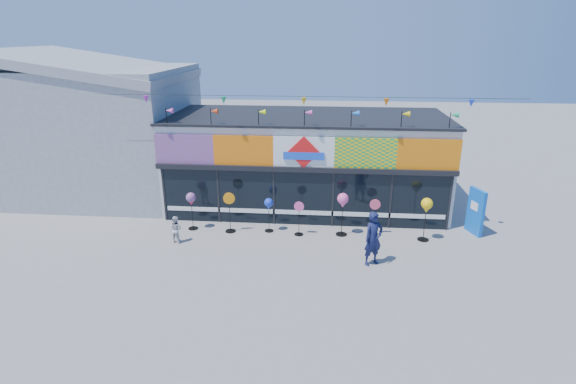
# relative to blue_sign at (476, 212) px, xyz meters

# --- Properties ---
(ground) EXTENTS (80.00, 80.00, 0.00)m
(ground) POSITION_rel_blue_sign_xyz_m (-6.76, -3.15, -0.92)
(ground) COLOR gray
(ground) RESTS_ON ground
(kite_shop) EXTENTS (16.00, 5.70, 5.31)m
(kite_shop) POSITION_rel_blue_sign_xyz_m (-6.76, 2.79, 1.13)
(kite_shop) COLOR silver
(kite_shop) RESTS_ON ground
(neighbour_building) EXTENTS (8.18, 7.20, 6.87)m
(neighbour_building) POSITION_rel_blue_sign_xyz_m (-16.76, 3.85, 2.28)
(neighbour_building) COLOR #A0A2A5
(neighbour_building) RESTS_ON ground
(blue_sign) EXTENTS (0.44, 0.91, 1.83)m
(blue_sign) POSITION_rel_blue_sign_xyz_m (0.00, 0.00, 0.00)
(blue_sign) COLOR blue
(blue_sign) RESTS_ON ground
(spinner_0) EXTENTS (0.39, 0.39, 1.55)m
(spinner_0) POSITION_rel_blue_sign_xyz_m (-11.18, -0.56, 0.32)
(spinner_0) COLOR black
(spinner_0) RESTS_ON ground
(spinner_1) EXTENTS (0.46, 0.42, 1.64)m
(spinner_1) POSITION_rel_blue_sign_xyz_m (-9.61, -0.69, -0.05)
(spinner_1) COLOR black
(spinner_1) RESTS_ON ground
(spinner_2) EXTENTS (0.35, 0.35, 1.40)m
(spinner_2) POSITION_rel_blue_sign_xyz_m (-8.08, -0.52, 0.20)
(spinner_2) COLOR black
(spinner_2) RESTS_ON ground
(spinner_3) EXTENTS (0.39, 0.35, 1.39)m
(spinner_3) POSITION_rel_blue_sign_xyz_m (-6.87, -0.75, -0.19)
(spinner_3) COLOR black
(spinner_3) RESTS_ON ground
(spinner_4) EXTENTS (0.44, 0.44, 1.73)m
(spinner_4) POSITION_rel_blue_sign_xyz_m (-5.20, -0.60, 0.47)
(spinner_4) COLOR black
(spinner_4) RESTS_ON ground
(spinner_5) EXTENTS (0.41, 0.38, 1.47)m
(spinner_5) POSITION_rel_blue_sign_xyz_m (-3.95, -0.48, -0.14)
(spinner_5) COLOR black
(spinner_5) RESTS_ON ground
(spinner_6) EXTENTS (0.43, 0.43, 1.71)m
(spinner_6) POSITION_rel_blue_sign_xyz_m (-2.08, -0.81, 0.45)
(spinner_6) COLOR black
(spinner_6) RESTS_ON ground
(adult_man) EXTENTS (0.83, 0.75, 1.91)m
(adult_man) POSITION_rel_blue_sign_xyz_m (-4.22, -2.90, 0.03)
(adult_man) COLOR #14193F
(adult_man) RESTS_ON ground
(child) EXTENTS (0.57, 0.44, 1.04)m
(child) POSITION_rel_blue_sign_xyz_m (-11.45, -1.79, -0.40)
(child) COLOR silver
(child) RESTS_ON ground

